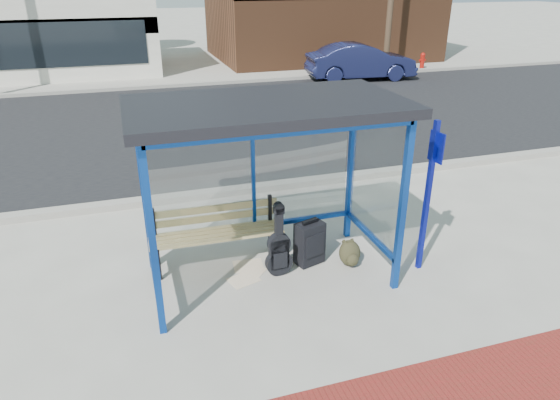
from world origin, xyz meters
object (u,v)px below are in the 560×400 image
object	(u,v)px
bench	(216,230)
backpack	(350,254)
suitcase	(310,243)
fire_hydrant	(422,60)
parked_car	(361,62)
guitar_bag	(279,250)

from	to	relation	value
bench	backpack	size ratio (longest dim) A/B	4.99
suitcase	fire_hydrant	world-z (taller)	fire_hydrant
backpack	fire_hydrant	bearing A→B (deg)	56.07
suitcase	parked_car	bearing A→B (deg)	43.92
bench	fire_hydrant	xyz separation A→B (m)	(11.55, 13.08, -0.12)
backpack	parked_car	bearing A→B (deg)	65.07
suitcase	backpack	distance (m)	0.59
bench	suitcase	distance (m)	1.34
bench	guitar_bag	distance (m)	0.97
bench	suitcase	world-z (taller)	bench
bench	fire_hydrant	world-z (taller)	bench
guitar_bag	suitcase	size ratio (longest dim) A/B	1.49
suitcase	parked_car	size ratio (longest dim) A/B	0.16
guitar_bag	parked_car	distance (m)	14.27
fire_hydrant	backpack	bearing A→B (deg)	-125.39
guitar_bag	backpack	world-z (taller)	guitar_bag
guitar_bag	backpack	distance (m)	1.05
bench	parked_car	bearing A→B (deg)	57.38
guitar_bag	suitcase	bearing A→B (deg)	13.73
bench	guitar_bag	xyz separation A→B (m)	(0.74, -0.61, -0.12)
suitcase	backpack	size ratio (longest dim) A/B	1.83
backpack	parked_car	distance (m)	13.85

